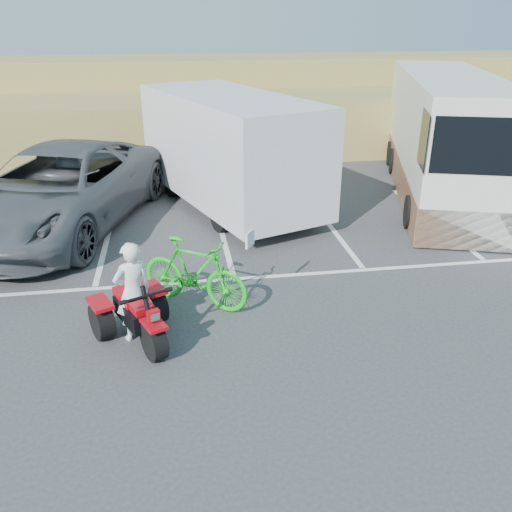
{
  "coord_description": "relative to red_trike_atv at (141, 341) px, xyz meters",
  "views": [
    {
      "loc": [
        -1.05,
        -7.18,
        4.85
      ],
      "look_at": [
        0.26,
        1.25,
        1.0
      ],
      "focal_mm": 38.0,
      "sensor_mm": 36.0,
      "label": 1
    }
  ],
  "objects": [
    {
      "name": "ground",
      "position": [
        1.74,
        -0.42,
        0.0
      ],
      "size": [
        100.0,
        100.0,
        0.0
      ],
      "primitive_type": "plane",
      "color": "#363639",
      "rests_on": "ground"
    },
    {
      "name": "parking_stripes",
      "position": [
        2.61,
        3.65,
        0.0
      ],
      "size": [
        28.0,
        5.16,
        0.01
      ],
      "color": "white",
      "rests_on": "ground"
    },
    {
      "name": "grass_embankment",
      "position": [
        1.74,
        15.06,
        1.42
      ],
      "size": [
        40.0,
        8.5,
        3.1
      ],
      "color": "#988A45",
      "rests_on": "ground"
    },
    {
      "name": "red_trike_atv",
      "position": [
        0.0,
        0.0,
        0.0
      ],
      "size": [
        1.79,
        1.99,
        1.06
      ],
      "primitive_type": null,
      "rotation": [
        0.0,
        0.0,
        0.43
      ],
      "color": "#A30911",
      "rests_on": "ground"
    },
    {
      "name": "rider",
      "position": [
        -0.06,
        0.14,
        0.84
      ],
      "size": [
        0.72,
        0.62,
        1.68
      ],
      "primitive_type": "imported",
      "rotation": [
        0.0,
        0.0,
        3.57
      ],
      "color": "white",
      "rests_on": "ground"
    },
    {
      "name": "green_dirt_bike",
      "position": [
        0.93,
        1.09,
        0.63
      ],
      "size": [
        2.09,
        1.67,
        1.27
      ],
      "primitive_type": "imported",
      "rotation": [
        0.0,
        0.0,
        0.98
      ],
      "color": "#14BF19",
      "rests_on": "ground"
    },
    {
      "name": "grey_pickup",
      "position": [
        -2.06,
        5.47,
        0.97
      ],
      "size": [
        5.24,
        7.64,
        1.94
      ],
      "primitive_type": "imported",
      "rotation": [
        0.0,
        0.0,
        -0.32
      ],
      "color": "#4A4D52",
      "rests_on": "ground"
    },
    {
      "name": "cargo_trailer",
      "position": [
        2.17,
        6.48,
        1.6
      ],
      "size": [
        4.59,
        6.81,
        2.95
      ],
      "rotation": [
        0.0,
        0.0,
        0.36
      ],
      "color": "silver",
      "rests_on": "ground"
    },
    {
      "name": "rv_motorhome",
      "position": [
        8.33,
        6.83,
        1.42
      ],
      "size": [
        4.91,
        9.35,
        3.27
      ],
      "rotation": [
        0.0,
        0.0,
        -0.3
      ],
      "color": "silver",
      "rests_on": "ground"
    },
    {
      "name": "quad_atv_blue",
      "position": [
        -0.69,
        7.88,
        0.0
      ],
      "size": [
        1.45,
        1.78,
        1.05
      ],
      "primitive_type": null,
      "rotation": [
        0.0,
        0.0,
        -0.17
      ],
      "color": "navy",
      "rests_on": "ground"
    },
    {
      "name": "quad_atv_green",
      "position": [
        1.93,
        6.67,
        0.0
      ],
      "size": [
        1.49,
        1.83,
        1.08
      ],
      "primitive_type": null,
      "rotation": [
        0.0,
        0.0,
        0.16
      ],
      "color": "#155914",
      "rests_on": "ground"
    }
  ]
}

